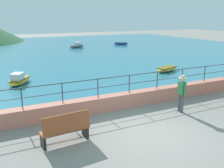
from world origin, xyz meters
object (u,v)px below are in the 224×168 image
boat_0 (19,80)px  boat_2 (121,43)px  boat_3 (77,46)px  boat_4 (167,69)px  person_walking (182,92)px  bench_main (66,128)px

boat_0 → boat_2: 24.65m
boat_2 → boat_3: (-7.34, -0.52, 0.07)m
boat_2 → boat_3: boat_3 is taller
boat_0 → boat_3: size_ratio=1.00×
boat_3 → boat_4: bearing=-86.1°
person_walking → boat_2: bearing=67.1°
boat_0 → boat_3: 19.78m
boat_3 → boat_2: bearing=4.1°
bench_main → boat_4: (10.67, 7.83, -0.30)m
boat_3 → boat_4: boat_3 is taller
boat_2 → boat_4: size_ratio=0.97×
person_walking → boat_0: size_ratio=0.72×
boat_2 → boat_3: size_ratio=0.98×
person_walking → boat_3: size_ratio=0.72×
boat_0 → boat_4: bearing=-6.2°
boat_0 → boat_2: (17.18, 17.68, -0.07)m
boat_0 → boat_3: bearing=60.1°
person_walking → bench_main: bearing=-174.5°
bench_main → boat_2: bearing=57.9°
boat_4 → boat_3: bearing=93.9°
person_walking → boat_4: 8.86m
person_walking → boat_3: 25.93m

